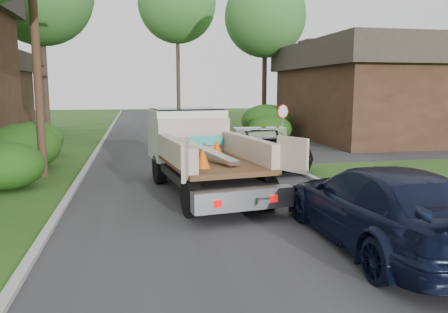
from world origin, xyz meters
TOP-DOWN VIEW (x-y plane):
  - ground at (0.00, 0.00)m, footprint 120.00×120.00m
  - road at (0.00, 10.00)m, footprint 8.00×90.00m
  - side_street at (12.00, 9.00)m, footprint 16.00×7.00m
  - curb_left at (-4.10, 10.00)m, footprint 0.20×90.00m
  - curb_right at (4.10, 10.00)m, footprint 0.20×90.00m
  - stop_sign at (5.20, 9.00)m, footprint 0.71×0.32m
  - utility_pole at (-5.48, 4.98)m, footprint 2.42×1.25m
  - house_right at (13.00, 14.00)m, footprint 9.72×12.96m
  - hedge_left_a at (-6.20, 3.00)m, footprint 2.34×2.34m
  - hedge_left_b at (-6.50, 6.50)m, footprint 2.86×2.86m
  - hedge_left_c at (-6.80, 10.00)m, footprint 2.60×2.60m
  - hedge_right_a at (5.80, 13.00)m, footprint 2.60×2.60m
  - hedge_right_b at (6.50, 16.00)m, footprint 3.38×3.38m
  - tree_right_far at (7.50, 20.00)m, footprint 6.00×6.00m
  - tree_center_far at (2.00, 30.00)m, footprint 7.20×7.20m
  - flatbed_truck at (-0.17, 2.05)m, footprint 3.68×7.07m
  - black_pickup at (3.09, 5.51)m, footprint 3.09×5.84m
  - navy_suv at (2.79, -4.14)m, footprint 2.40×5.83m

SIDE VIEW (x-z plane):
  - ground at x=0.00m, z-range 0.00..0.00m
  - road at x=0.00m, z-range -0.01..0.01m
  - side_street at x=12.00m, z-range 0.00..0.02m
  - curb_left at x=-4.10m, z-range 0.00..0.12m
  - curb_right at x=4.10m, z-range 0.00..0.12m
  - hedge_left_a at x=-6.20m, z-range 0.00..1.53m
  - black_pickup at x=3.09m, z-range 0.00..1.57m
  - navy_suv at x=2.79m, z-range 0.00..1.69m
  - hedge_left_c at x=-6.80m, z-range 0.00..1.70m
  - hedge_right_a at x=5.80m, z-range 0.00..1.70m
  - hedge_left_b at x=-6.50m, z-range 0.00..1.87m
  - hedge_right_b at x=6.50m, z-range 0.00..2.21m
  - flatbed_truck at x=-0.17m, z-range 0.11..2.67m
  - stop_sign at x=5.20m, z-range 0.54..3.02m
  - house_right at x=13.00m, z-range 0.06..6.26m
  - utility_pole at x=-5.48m, z-range 0.17..10.17m
  - tree_right_far at x=7.50m, z-range 2.73..14.23m
  - tree_center_far at x=2.00m, z-range 3.68..18.28m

